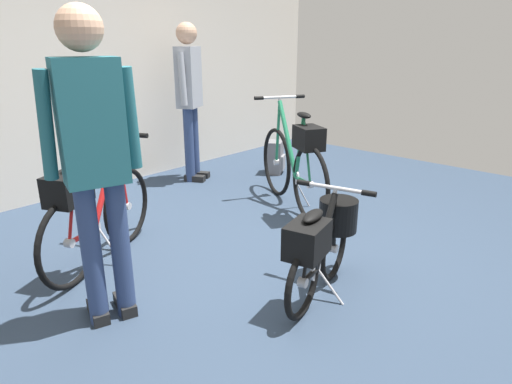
# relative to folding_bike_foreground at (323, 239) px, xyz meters

# --- Properties ---
(ground_plane) EXTENTS (7.33, 7.33, 0.00)m
(ground_plane) POSITION_rel_folding_bike_foreground_xyz_m (0.08, 0.43, -0.38)
(ground_plane) COLOR #2D3D51
(back_wall) EXTENTS (7.33, 0.10, 3.15)m
(back_wall) POSITION_rel_folding_bike_foreground_xyz_m (0.08, 3.15, 1.19)
(back_wall) COLOR silver
(back_wall) RESTS_ON ground_plane
(folding_bike_foreground) EXTENTS (0.95, 0.52, 0.69)m
(folding_bike_foreground) POSITION_rel_folding_bike_foreground_xyz_m (0.00, 0.00, 0.00)
(folding_bike_foreground) COLOR black
(folding_bike_foreground) RESTS_ON ground_plane
(display_bike_left) EXTENTS (1.21, 0.70, 0.93)m
(display_bike_left) POSITION_rel_folding_bike_foreground_xyz_m (-0.79, 1.41, 0.05)
(display_bike_left) COLOR black
(display_bike_left) RESTS_ON ground_plane
(display_bike_right) EXTENTS (0.79, 1.36, 1.06)m
(display_bike_right) POSITION_rel_folding_bike_foreground_xyz_m (1.08, 1.06, 0.09)
(display_bike_right) COLOR black
(display_bike_right) RESTS_ON ground_plane
(visitor_near_wall) EXTENTS (0.47, 0.37, 1.76)m
(visitor_near_wall) POSITION_rel_folding_bike_foreground_xyz_m (1.07, 2.57, 0.64)
(visitor_near_wall) COLOR navy
(visitor_near_wall) RESTS_ON ground_plane
(visitor_browsing) EXTENTS (0.51, 0.34, 1.74)m
(visitor_browsing) POSITION_rel_folding_bike_foreground_xyz_m (-1.06, 0.76, 0.63)
(visitor_browsing) COLOR navy
(visitor_browsing) RESTS_ON ground_plane
(backpack_on_floor) EXTENTS (0.30, 0.29, 0.40)m
(backpack_on_floor) POSITION_rel_folding_bike_foreground_xyz_m (1.93, 2.01, -0.18)
(backpack_on_floor) COLOR slate
(backpack_on_floor) RESTS_ON ground_plane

